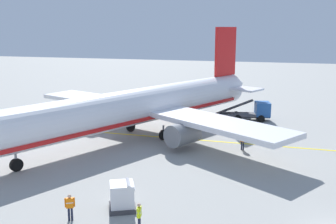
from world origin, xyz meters
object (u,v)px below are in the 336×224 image
crew_loader_left (70,205)px  crew_supervisor (243,140)px  airliner_foreground (140,107)px  cargo_container_near (122,196)px  service_truck_baggage (253,111)px  crew_loader_right (139,214)px

crew_loader_left → crew_supervisor: crew_loader_left is taller
airliner_foreground → cargo_container_near: size_ratio=16.95×
cargo_container_near → crew_loader_left: bearing=132.2°
service_truck_baggage → airliner_foreground: bearing=136.2°
crew_loader_right → crew_supervisor: crew_supervisor is taller
cargo_container_near → crew_supervisor: size_ratio=1.36×
service_truck_baggage → crew_supervisor: size_ratio=4.21×
service_truck_baggage → crew_loader_right: bearing=171.9°
cargo_container_near → crew_loader_right: size_ratio=1.36×
service_truck_baggage → crew_supervisor: service_truck_baggage is taller
crew_loader_left → service_truck_baggage: bearing=-16.0°
airliner_foreground → cargo_container_near: (-16.89, -4.91, -2.46)m
service_truck_baggage → cargo_container_near: size_ratio=3.11×
service_truck_baggage → crew_loader_right: size_ratio=4.23×
airliner_foreground → service_truck_baggage: bearing=-43.8°
cargo_container_near → crew_supervisor: bearing=-22.4°
airliner_foreground → crew_loader_right: (-19.08, -6.89, -2.40)m
crew_supervisor → cargo_container_near: bearing=157.6°
cargo_container_near → service_truck_baggage: bearing=-12.5°
crew_loader_left → crew_supervisor: size_ratio=1.03×
airliner_foreground → crew_loader_left: airliner_foreground is taller
airliner_foreground → crew_supervisor: 11.59m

